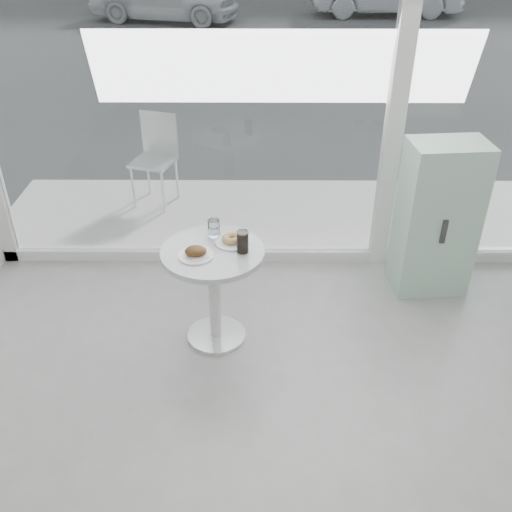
{
  "coord_description": "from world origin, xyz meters",
  "views": [
    {
      "loc": [
        -0.18,
        -1.42,
        2.83
      ],
      "look_at": [
        -0.2,
        1.7,
        0.85
      ],
      "focal_mm": 40.0,
      "sensor_mm": 36.0,
      "label": 1
    }
  ],
  "objects_px": {
    "plate_donut": "(232,240)",
    "cola_glass": "(243,242)",
    "mint_cabinet": "(437,219)",
    "main_table": "(214,276)",
    "water_tumbler_b": "(215,227)",
    "patio_chair": "(156,153)",
    "water_tumbler_a": "(214,229)",
    "plate_fritter": "(196,253)"
  },
  "relations": [
    {
      "from": "plate_fritter",
      "to": "water_tumbler_b",
      "type": "height_order",
      "value": "water_tumbler_b"
    },
    {
      "from": "mint_cabinet",
      "to": "plate_fritter",
      "type": "bearing_deg",
      "value": -162.61
    },
    {
      "from": "main_table",
      "to": "plate_donut",
      "type": "relative_size",
      "value": 3.13
    },
    {
      "from": "patio_chair",
      "to": "mint_cabinet",
      "type": "bearing_deg",
      "value": -13.83
    },
    {
      "from": "mint_cabinet",
      "to": "patio_chair",
      "type": "xyz_separation_m",
      "value": [
        -2.49,
        1.52,
        -0.06
      ]
    },
    {
      "from": "mint_cabinet",
      "to": "main_table",
      "type": "bearing_deg",
      "value": -163.53
    },
    {
      "from": "plate_fritter",
      "to": "cola_glass",
      "type": "xyz_separation_m",
      "value": [
        0.31,
        0.06,
        0.05
      ]
    },
    {
      "from": "mint_cabinet",
      "to": "plate_donut",
      "type": "height_order",
      "value": "mint_cabinet"
    },
    {
      "from": "water_tumbler_b",
      "to": "patio_chair",
      "type": "bearing_deg",
      "value": 110.79
    },
    {
      "from": "water_tumbler_a",
      "to": "mint_cabinet",
      "type": "bearing_deg",
      "value": 16.22
    },
    {
      "from": "plate_fritter",
      "to": "plate_donut",
      "type": "height_order",
      "value": "plate_fritter"
    },
    {
      "from": "cola_glass",
      "to": "main_table",
      "type": "bearing_deg",
      "value": 175.0
    },
    {
      "from": "mint_cabinet",
      "to": "plate_donut",
      "type": "xyz_separation_m",
      "value": [
        -1.61,
        -0.59,
        0.15
      ]
    },
    {
      "from": "main_table",
      "to": "water_tumbler_b",
      "type": "bearing_deg",
      "value": 89.26
    },
    {
      "from": "main_table",
      "to": "patio_chair",
      "type": "bearing_deg",
      "value": 108.74
    },
    {
      "from": "mint_cabinet",
      "to": "patio_chair",
      "type": "relative_size",
      "value": 1.38
    },
    {
      "from": "patio_chair",
      "to": "plate_donut",
      "type": "bearing_deg",
      "value": -49.82
    },
    {
      "from": "cola_glass",
      "to": "patio_chair",
      "type": "bearing_deg",
      "value": 113.26
    },
    {
      "from": "mint_cabinet",
      "to": "water_tumbler_a",
      "type": "xyz_separation_m",
      "value": [
        -1.75,
        -0.51,
        0.19
      ]
    },
    {
      "from": "patio_chair",
      "to": "plate_fritter",
      "type": "xyz_separation_m",
      "value": [
        0.65,
        -2.29,
        0.22
      ]
    },
    {
      "from": "patio_chair",
      "to": "cola_glass",
      "type": "xyz_separation_m",
      "value": [
        0.96,
        -2.23,
        0.27
      ]
    },
    {
      "from": "water_tumbler_a",
      "to": "water_tumbler_b",
      "type": "xyz_separation_m",
      "value": [
        0.01,
        0.04,
        -0.01
      ]
    },
    {
      "from": "mint_cabinet",
      "to": "plate_fritter",
      "type": "xyz_separation_m",
      "value": [
        -1.85,
        -0.77,
        0.16
      ]
    },
    {
      "from": "plate_fritter",
      "to": "plate_donut",
      "type": "xyz_separation_m",
      "value": [
        0.23,
        0.18,
        -0.01
      ]
    },
    {
      "from": "mint_cabinet",
      "to": "plate_fritter",
      "type": "distance_m",
      "value": 2.01
    },
    {
      "from": "plate_donut",
      "to": "water_tumbler_b",
      "type": "height_order",
      "value": "water_tumbler_b"
    },
    {
      "from": "mint_cabinet",
      "to": "plate_fritter",
      "type": "height_order",
      "value": "mint_cabinet"
    },
    {
      "from": "patio_chair",
      "to": "plate_donut",
      "type": "distance_m",
      "value": 2.3
    },
    {
      "from": "main_table",
      "to": "plate_fritter",
      "type": "bearing_deg",
      "value": -143.57
    },
    {
      "from": "mint_cabinet",
      "to": "water_tumbler_b",
      "type": "bearing_deg",
      "value": -170.23
    },
    {
      "from": "plate_donut",
      "to": "cola_glass",
      "type": "relative_size",
      "value": 1.57
    },
    {
      "from": "patio_chair",
      "to": "cola_glass",
      "type": "height_order",
      "value": "patio_chair"
    },
    {
      "from": "plate_fritter",
      "to": "main_table",
      "type": "bearing_deg",
      "value": 36.43
    },
    {
      "from": "main_table",
      "to": "patio_chair",
      "type": "distance_m",
      "value": 2.34
    },
    {
      "from": "plate_fritter",
      "to": "water_tumbler_a",
      "type": "height_order",
      "value": "water_tumbler_a"
    },
    {
      "from": "water_tumbler_a",
      "to": "cola_glass",
      "type": "xyz_separation_m",
      "value": [
        0.21,
        -0.2,
        0.02
      ]
    },
    {
      "from": "mint_cabinet",
      "to": "cola_glass",
      "type": "distance_m",
      "value": 1.7
    },
    {
      "from": "water_tumbler_b",
      "to": "cola_glass",
      "type": "bearing_deg",
      "value": -50.12
    },
    {
      "from": "mint_cabinet",
      "to": "water_tumbler_b",
      "type": "height_order",
      "value": "mint_cabinet"
    },
    {
      "from": "patio_chair",
      "to": "water_tumbler_b",
      "type": "xyz_separation_m",
      "value": [
        0.75,
        -1.99,
        0.24
      ]
    },
    {
      "from": "main_table",
      "to": "plate_donut",
      "type": "bearing_deg",
      "value": 37.91
    },
    {
      "from": "patio_chair",
      "to": "plate_fritter",
      "type": "distance_m",
      "value": 2.39
    }
  ]
}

